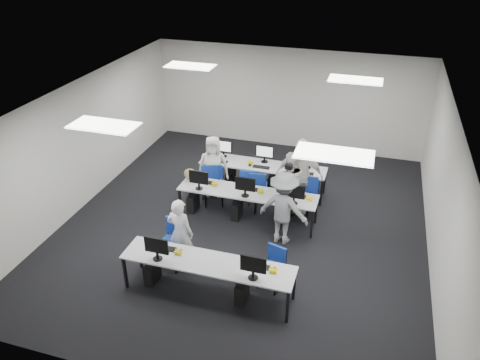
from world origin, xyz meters
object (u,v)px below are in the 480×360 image
(chair_5, at_px, (211,185))
(student_0, at_px, (180,233))
(chair_3, at_px, (248,198))
(student_3, at_px, (299,176))
(chair_6, at_px, (258,192))
(chair_0, at_px, (173,251))
(photographer, at_px, (283,208))
(chair_1, at_px, (272,274))
(desk_mid, at_px, (247,194))
(student_2, at_px, (213,166))
(chair_2, at_px, (214,192))
(student_1, at_px, (289,184))
(chair_7, at_px, (307,197))
(chair_4, at_px, (305,205))
(desk_front, at_px, (208,264))

(chair_5, distance_m, student_0, 2.80)
(chair_3, xyz_separation_m, chair_5, (-1.06, 0.35, 0.01))
(student_3, bearing_deg, chair_6, 171.99)
(chair_0, xyz_separation_m, photographer, (1.95, 1.40, 0.53))
(chair_1, bearing_deg, desk_mid, 133.76)
(chair_3, relative_size, student_2, 0.58)
(chair_2, bearing_deg, chair_0, -108.90)
(student_0, relative_size, student_1, 0.93)
(chair_3, bearing_deg, chair_6, 55.64)
(chair_7, bearing_deg, chair_4, -94.26)
(desk_front, relative_size, chair_4, 3.50)
(chair_7, bearing_deg, desk_front, -114.42)
(chair_1, distance_m, chair_6, 3.05)
(chair_6, height_order, photographer, photographer)
(chair_5, height_order, student_2, student_2)
(student_2, xyz_separation_m, photographer, (2.09, -1.46, 0.05))
(student_1, bearing_deg, desk_front, 55.71)
(student_3, bearing_deg, chair_1, -92.14)
(chair_7, xyz_separation_m, student_0, (-2.07, -2.81, 0.45))
(chair_6, bearing_deg, student_2, 168.53)
(chair_0, relative_size, chair_5, 1.04)
(chair_1, height_order, chair_7, chair_7)
(chair_3, height_order, chair_7, chair_7)
(chair_2, bearing_deg, desk_mid, -44.97)
(chair_0, relative_size, photographer, 0.58)
(chair_2, bearing_deg, chair_6, -1.25)
(chair_3, bearing_deg, chair_5, 152.02)
(photographer, bearing_deg, student_2, -25.15)
(chair_4, relative_size, photographer, 0.55)
(student_2, relative_size, student_3, 0.84)
(chair_3, bearing_deg, chair_1, -74.45)
(chair_2, xyz_separation_m, chair_5, (-0.20, 0.31, 0.01))
(chair_5, bearing_deg, photographer, -53.59)
(chair_0, relative_size, chair_7, 0.99)
(chair_5, distance_m, student_2, 0.50)
(student_1, height_order, student_3, student_3)
(photographer, bearing_deg, desk_front, 74.29)
(chair_2, xyz_separation_m, chair_7, (2.24, 0.38, 0.02))
(student_3, bearing_deg, chair_0, -129.70)
(chair_6, bearing_deg, chair_4, -20.65)
(chair_0, height_order, chair_5, chair_0)
(desk_mid, height_order, chair_5, chair_5)
(chair_7, bearing_deg, student_1, -139.92)
(student_0, relative_size, student_2, 0.96)
(desk_mid, height_order, chair_4, chair_4)
(chair_0, bearing_deg, chair_7, 59.59)
(chair_4, bearing_deg, chair_3, -155.99)
(desk_front, distance_m, student_1, 3.20)
(student_0, bearing_deg, student_1, -119.15)
(desk_front, height_order, student_1, student_1)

